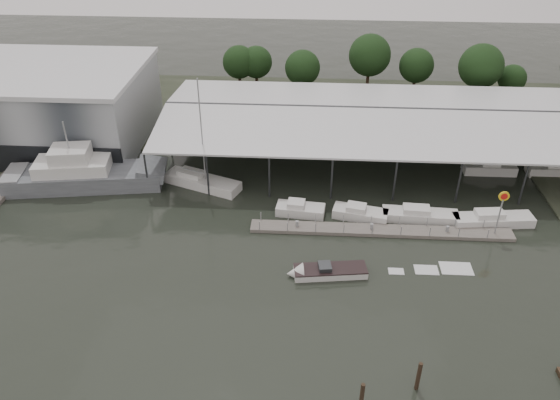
# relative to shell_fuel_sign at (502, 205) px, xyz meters

# --- Properties ---
(ground) EXTENTS (200.00, 200.00, 0.00)m
(ground) POSITION_rel_shell_fuel_sign_xyz_m (-27.00, -9.99, -3.93)
(ground) COLOR black
(ground) RESTS_ON ground
(land_strip_far) EXTENTS (140.00, 30.00, 0.30)m
(land_strip_far) POSITION_rel_shell_fuel_sign_xyz_m (-27.00, 32.01, -3.83)
(land_strip_far) COLOR #363C2D
(land_strip_far) RESTS_ON ground
(storage_warehouse) EXTENTS (24.50, 20.50, 10.50)m
(storage_warehouse) POSITION_rel_shell_fuel_sign_xyz_m (-55.00, 19.95, 1.36)
(storage_warehouse) COLOR #93989C
(storage_warehouse) RESTS_ON ground
(covered_boat_shed) EXTENTS (58.24, 24.00, 6.96)m
(covered_boat_shed) POSITION_rel_shell_fuel_sign_xyz_m (-10.00, 18.01, 2.20)
(covered_boat_shed) COLOR #BCBEC1
(covered_boat_shed) RESTS_ON ground
(floating_dock) EXTENTS (28.00, 2.00, 1.40)m
(floating_dock) POSITION_rel_shell_fuel_sign_xyz_m (-12.00, 0.01, -3.72)
(floating_dock) COLOR slate
(floating_dock) RESTS_ON ground
(shell_fuel_sign) EXTENTS (1.10, 0.18, 5.55)m
(shell_fuel_sign) POSITION_rel_shell_fuel_sign_xyz_m (0.00, 0.00, 0.00)
(shell_fuel_sign) COLOR gray
(shell_fuel_sign) RESTS_ON ground
(grey_trawler) EXTENTS (19.66, 7.81, 8.84)m
(grey_trawler) POSITION_rel_shell_fuel_sign_xyz_m (-47.04, 7.70, -2.35)
(grey_trawler) COLOR slate
(grey_trawler) RESTS_ON ground
(white_sailboat) EXTENTS (9.91, 6.00, 14.03)m
(white_sailboat) POSITION_rel_shell_fuel_sign_xyz_m (-32.99, 8.40, -3.27)
(white_sailboat) COLOR silver
(white_sailboat) RESTS_ON ground
(speedboat_underway) EXTENTS (18.66, 4.48, 2.00)m
(speedboat_underway) POSITION_rel_shell_fuel_sign_xyz_m (-18.16, -7.50, -3.53)
(speedboat_underway) COLOR silver
(speedboat_underway) RESTS_ON ground
(moored_cruiser_0) EXTENTS (5.60, 2.77, 1.70)m
(moored_cruiser_0) POSITION_rel_shell_fuel_sign_xyz_m (-20.79, 3.01, -3.31)
(moored_cruiser_0) COLOR silver
(moored_cruiser_0) RESTS_ON ground
(moored_cruiser_1) EXTENTS (6.35, 3.45, 1.70)m
(moored_cruiser_1) POSITION_rel_shell_fuel_sign_xyz_m (-14.11, 2.64, -3.31)
(moored_cruiser_1) COLOR silver
(moored_cruiser_1) RESTS_ON ground
(moored_cruiser_2) EXTENTS (8.36, 2.65, 1.70)m
(moored_cruiser_2) POSITION_rel_shell_fuel_sign_xyz_m (-7.51, 2.65, -3.31)
(moored_cruiser_2) COLOR silver
(moored_cruiser_2) RESTS_ON ground
(moored_cruiser_3) EXTENTS (8.87, 3.15, 1.70)m
(moored_cruiser_3) POSITION_rel_shell_fuel_sign_xyz_m (0.33, 2.29, -3.31)
(moored_cruiser_3) COLOR silver
(moored_cruiser_3) RESTS_ON ground
(horizon_tree_line) EXTENTS (68.45, 11.25, 10.24)m
(horizon_tree_line) POSITION_rel_shell_fuel_sign_xyz_m (-2.24, 38.30, 2.05)
(horizon_tree_line) COLOR black
(horizon_tree_line) RESTS_ON ground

